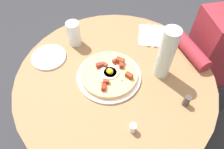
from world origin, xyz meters
TOP-DOWN VIEW (x-y plane):
  - ground_plane at (0.00, 0.00)m, footprint 6.00×6.00m
  - dining_table at (0.00, 0.00)m, footprint 0.95×0.95m
  - person_seated at (-0.68, -0.13)m, footprint 0.52×0.33m
  - pizza_plate at (0.03, -0.01)m, footprint 0.30×0.30m
  - breakfast_pizza at (0.03, -0.01)m, footprint 0.27×0.27m
  - bread_plate at (0.31, -0.19)m, footprint 0.17×0.17m
  - napkin at (-0.26, -0.24)m, footprint 0.18×0.20m
  - fork at (-0.24, -0.25)m, footprint 0.06×0.18m
  - knife at (-0.28, -0.24)m, footprint 0.06×0.18m
  - water_glass at (0.16, -0.27)m, footprint 0.07×0.07m
  - water_bottle at (-0.22, 0.02)m, footprint 0.07×0.07m
  - salt_shaker at (-0.02, 0.27)m, footprint 0.03×0.03m
  - pepper_shaker at (-0.27, 0.20)m, footprint 0.03×0.03m

SIDE VIEW (x-z plane):
  - ground_plane at x=0.00m, z-range 0.00..0.00m
  - person_seated at x=-0.68m, z-range -0.06..1.07m
  - dining_table at x=0.00m, z-range 0.20..0.96m
  - napkin at x=-0.26m, z-range 0.76..0.76m
  - bread_plate at x=0.31m, z-range 0.76..0.77m
  - pizza_plate at x=0.03m, z-range 0.76..0.77m
  - fork at x=-0.24m, z-range 0.76..0.77m
  - knife at x=-0.28m, z-range 0.76..0.77m
  - salt_shaker at x=-0.02m, z-range 0.76..0.80m
  - breakfast_pizza at x=0.03m, z-range 0.76..0.81m
  - pepper_shaker at x=-0.27m, z-range 0.76..0.82m
  - water_glass at x=0.16m, z-range 0.76..0.89m
  - water_bottle at x=-0.22m, z-range 0.76..1.03m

